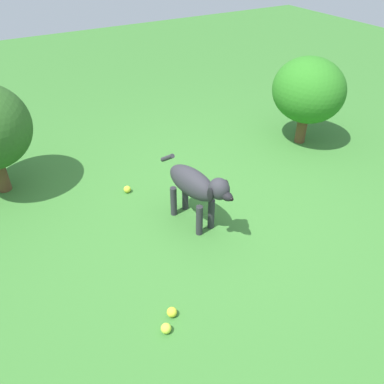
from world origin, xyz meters
The scene contains 6 objects.
ground centered at (0.00, 0.00, 0.00)m, with size 14.00×14.00×0.00m, color #38722D.
dog centered at (0.00, 0.21, 0.37)m, with size 0.83×0.29×0.57m.
tennis_ball_0 centered at (-0.81, 0.90, 0.03)m, with size 0.07×0.07×0.07m, color #C2E33D.
tennis_ball_1 centered at (-0.72, 0.81, 0.03)m, with size 0.07×0.07×0.07m, color yellow.
tennis_ball_2 centered at (0.70, 0.54, 0.03)m, with size 0.07×0.07×0.07m, color #C8D233.
shrub_far centered at (0.64, -1.53, 0.60)m, with size 0.80×0.72×0.94m.
Camera 1 is at (-2.14, 1.49, 2.10)m, focal length 36.37 mm.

